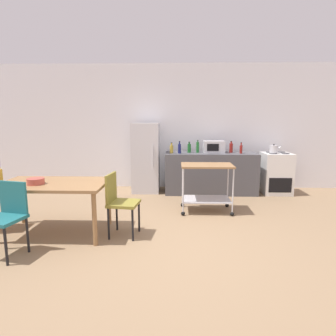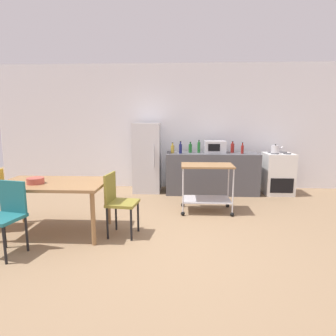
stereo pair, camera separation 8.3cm
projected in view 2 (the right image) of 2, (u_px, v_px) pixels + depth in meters
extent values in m
plane|color=#8C7051|center=(164.00, 241.00, 3.87)|extent=(12.00, 12.00, 0.00)
cube|color=white|center=(172.00, 127.00, 6.77)|extent=(8.40, 0.12, 2.90)
cube|color=#4C4C51|center=(212.00, 173.00, 6.31)|extent=(2.00, 0.64, 0.90)
cube|color=olive|center=(53.00, 184.00, 4.04)|extent=(1.50, 0.90, 0.04)
cylinder|color=olive|center=(93.00, 219.00, 3.69)|extent=(0.06, 0.06, 0.71)
cylinder|color=olive|center=(23.00, 201.00, 4.52)|extent=(0.06, 0.06, 0.71)
cylinder|color=olive|center=(108.00, 202.00, 4.46)|extent=(0.06, 0.06, 0.71)
cube|color=#1E666B|center=(2.00, 218.00, 3.37)|extent=(0.48, 0.48, 0.04)
cube|color=#1E666B|center=(13.00, 197.00, 3.51)|extent=(0.38, 0.11, 0.40)
cylinder|color=black|center=(5.00, 245.00, 3.21)|extent=(0.03, 0.03, 0.45)
cylinder|color=black|center=(4.00, 231.00, 3.62)|extent=(0.03, 0.03, 0.45)
cylinder|color=black|center=(27.00, 234.00, 3.53)|extent=(0.03, 0.03, 0.45)
cylinder|color=black|center=(5.00, 211.00, 4.44)|extent=(0.03, 0.03, 0.45)
cube|color=olive|center=(123.00, 203.00, 3.99)|extent=(0.45, 0.45, 0.04)
cube|color=olive|center=(110.00, 187.00, 3.98)|extent=(0.08, 0.38, 0.40)
cylinder|color=black|center=(131.00, 225.00, 3.84)|extent=(0.03, 0.03, 0.45)
cylinder|color=black|center=(138.00, 216.00, 4.17)|extent=(0.03, 0.03, 0.45)
cylinder|color=black|center=(107.00, 223.00, 3.89)|extent=(0.03, 0.03, 0.45)
cylinder|color=black|center=(116.00, 215.00, 4.22)|extent=(0.03, 0.03, 0.45)
cube|color=white|center=(278.00, 174.00, 6.26)|extent=(0.60, 0.60, 0.90)
cube|color=black|center=(282.00, 186.00, 5.99)|extent=(0.48, 0.01, 0.32)
cylinder|color=#47474C|center=(275.00, 153.00, 6.07)|extent=(0.16, 0.16, 0.02)
cylinder|color=#47474C|center=(287.00, 154.00, 6.06)|extent=(0.16, 0.16, 0.02)
cylinder|color=#47474C|center=(271.00, 152.00, 6.31)|extent=(0.16, 0.16, 0.02)
cylinder|color=#47474C|center=(283.00, 152.00, 6.29)|extent=(0.16, 0.16, 0.02)
cube|color=silver|center=(147.00, 158.00, 6.42)|extent=(0.60, 0.60, 1.55)
cylinder|color=silver|center=(154.00, 156.00, 6.09)|extent=(0.02, 0.02, 0.50)
cube|color=olive|center=(207.00, 165.00, 4.97)|extent=(0.90, 0.56, 0.03)
cube|color=silver|center=(206.00, 199.00, 5.07)|extent=(0.83, 0.52, 0.02)
cylinder|color=silver|center=(183.00, 190.00, 4.81)|extent=(0.02, 0.02, 0.76)
sphere|color=black|center=(183.00, 214.00, 4.88)|extent=(0.07, 0.07, 0.07)
cylinder|color=silver|center=(233.00, 191.00, 4.77)|extent=(0.02, 0.02, 0.76)
sphere|color=black|center=(232.00, 214.00, 4.84)|extent=(0.07, 0.07, 0.07)
cylinder|color=silver|center=(183.00, 183.00, 5.30)|extent=(0.02, 0.02, 0.76)
sphere|color=black|center=(183.00, 205.00, 5.37)|extent=(0.07, 0.07, 0.07)
cylinder|color=silver|center=(228.00, 184.00, 5.26)|extent=(0.02, 0.02, 0.76)
sphere|color=black|center=(228.00, 206.00, 5.33)|extent=(0.07, 0.07, 0.07)
cylinder|color=gold|center=(173.00, 149.00, 6.20)|extent=(0.08, 0.08, 0.17)
cylinder|color=gold|center=(173.00, 144.00, 6.18)|extent=(0.03, 0.03, 0.05)
cylinder|color=black|center=(173.00, 143.00, 6.17)|extent=(0.04, 0.04, 0.01)
cylinder|color=navy|center=(181.00, 149.00, 6.15)|extent=(0.07, 0.07, 0.20)
cylinder|color=navy|center=(181.00, 143.00, 6.13)|extent=(0.03, 0.03, 0.05)
cylinder|color=black|center=(181.00, 141.00, 6.13)|extent=(0.03, 0.03, 0.01)
cylinder|color=#1E6628|center=(190.00, 148.00, 6.31)|extent=(0.08, 0.08, 0.19)
cylinder|color=#1E6628|center=(190.00, 143.00, 6.29)|extent=(0.03, 0.03, 0.04)
cylinder|color=black|center=(190.00, 142.00, 6.28)|extent=(0.04, 0.04, 0.01)
cylinder|color=#1E6628|center=(199.00, 147.00, 6.29)|extent=(0.06, 0.06, 0.23)
cylinder|color=#1E6628|center=(199.00, 141.00, 6.27)|extent=(0.03, 0.03, 0.04)
cylinder|color=black|center=(199.00, 140.00, 6.26)|extent=(0.03, 0.03, 0.01)
cube|color=silver|center=(215.00, 147.00, 6.30)|extent=(0.46, 0.34, 0.26)
cube|color=black|center=(214.00, 148.00, 6.13)|extent=(0.25, 0.01, 0.16)
cylinder|color=maroon|center=(232.00, 148.00, 6.29)|extent=(0.08, 0.08, 0.20)
cylinder|color=maroon|center=(233.00, 143.00, 6.26)|extent=(0.03, 0.03, 0.04)
cylinder|color=black|center=(233.00, 141.00, 6.26)|extent=(0.04, 0.04, 0.01)
cylinder|color=maroon|center=(242.00, 150.00, 6.12)|extent=(0.06, 0.06, 0.18)
cylinder|color=maroon|center=(243.00, 144.00, 6.10)|extent=(0.03, 0.03, 0.06)
cylinder|color=black|center=(243.00, 143.00, 6.10)|extent=(0.03, 0.03, 0.01)
cylinder|color=#B24C3F|center=(36.00, 181.00, 3.94)|extent=(0.23, 0.23, 0.08)
cylinder|color=silver|center=(275.00, 149.00, 6.07)|extent=(0.17, 0.17, 0.16)
sphere|color=black|center=(276.00, 145.00, 6.06)|extent=(0.03, 0.03, 0.03)
cylinder|color=silver|center=(281.00, 148.00, 6.07)|extent=(0.08, 0.02, 0.07)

